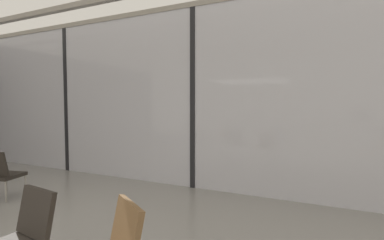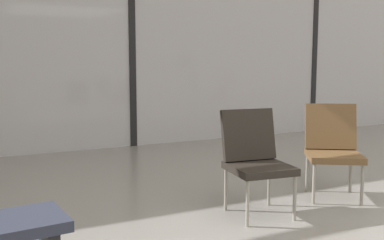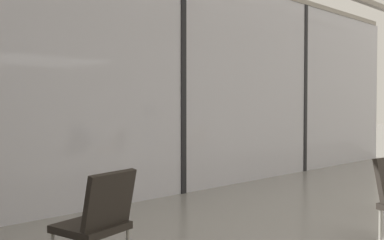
# 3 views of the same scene
# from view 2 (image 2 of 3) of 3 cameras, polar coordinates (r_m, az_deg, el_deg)

# --- Properties ---
(glass_curtain_wall) EXTENTS (14.00, 0.08, 3.55)m
(glass_curtain_wall) POSITION_cam_2_polar(r_m,az_deg,el_deg) (6.97, -7.64, 11.36)
(glass_curtain_wall) COLOR silver
(glass_curtain_wall) RESTS_ON ground
(window_mullion_1) EXTENTS (0.10, 0.12, 3.55)m
(window_mullion_1) POSITION_cam_2_polar(r_m,az_deg,el_deg) (6.97, -7.64, 11.36)
(window_mullion_1) COLOR black
(window_mullion_1) RESTS_ON ground
(window_mullion_2) EXTENTS (0.10, 0.12, 3.55)m
(window_mullion_2) POSITION_cam_2_polar(r_m,az_deg,el_deg) (8.76, 14.93, 10.33)
(window_mullion_2) COLOR black
(window_mullion_2) RESTS_ON ground
(parked_airplane) EXTENTS (10.96, 4.52, 4.52)m
(parked_airplane) POSITION_cam_2_polar(r_m,az_deg,el_deg) (12.81, -15.52, 11.42)
(parked_airplane) COLOR silver
(parked_airplane) RESTS_ON ground
(lounge_chair_0) EXTENTS (0.69, 0.70, 0.87)m
(lounge_chair_0) POSITION_cam_2_polar(r_m,az_deg,el_deg) (4.53, 17.13, -2.95)
(lounge_chair_0) COLOR brown
(lounge_chair_0) RESTS_ON ground
(lounge_chair_4) EXTENTS (0.54, 0.58, 0.87)m
(lounge_chair_4) POSITION_cam_2_polar(r_m,az_deg,el_deg) (3.88, 7.84, -4.37)
(lounge_chair_4) COLOR #28231E
(lounge_chair_4) RESTS_ON ground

